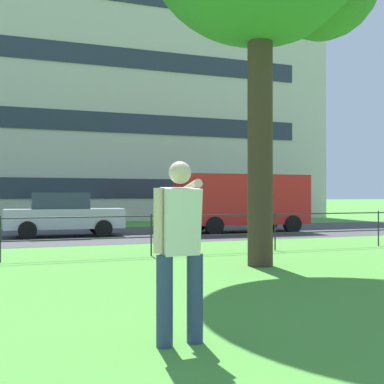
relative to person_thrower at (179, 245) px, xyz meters
name	(u,v)px	position (x,y,z in m)	size (l,w,h in m)	color
street_strip	(56,236)	(-0.11, 13.46, -0.96)	(80.00, 7.63, 0.01)	#424247
park_fence	(80,230)	(-0.11, 6.79, -0.29)	(30.29, 0.04, 1.00)	#232328
person_thrower	(179,245)	(0.00, 0.00, 0.00)	(0.51, 0.78, 1.78)	navy
car_silver_right	(63,214)	(0.12, 13.15, -0.18)	(4.02, 1.86, 1.54)	#B7BABF
panel_van_far_right	(242,200)	(6.84, 12.69, 0.31)	(5.05, 2.21, 2.24)	red
apartment_building_background	(60,105)	(1.38, 29.15, 6.53)	(32.55, 14.10, 14.97)	beige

